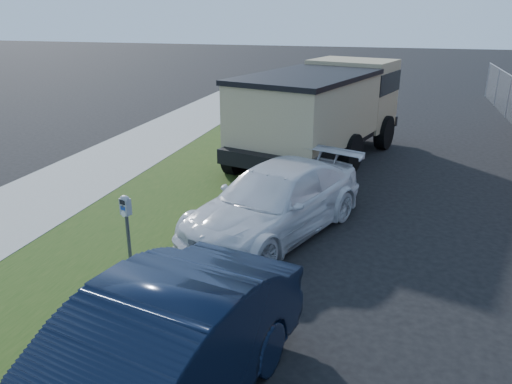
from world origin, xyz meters
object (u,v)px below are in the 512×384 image
(white_wagon, at_px, (277,200))
(dump_truck, at_px, (324,107))
(parking_meter, at_px, (126,216))
(navy_sedan, at_px, (144,372))

(white_wagon, distance_m, dump_truck, 6.06)
(parking_meter, distance_m, white_wagon, 3.28)
(white_wagon, bearing_deg, parking_meter, -109.16)
(parking_meter, height_order, dump_truck, dump_truck)
(white_wagon, xyz_separation_m, navy_sedan, (-0.14, -5.68, 0.09))
(parking_meter, bearing_deg, dump_truck, 93.08)
(parking_meter, bearing_deg, white_wagon, 67.18)
(dump_truck, bearing_deg, white_wagon, -74.80)
(parking_meter, xyz_separation_m, dump_truck, (2.23, 8.46, 0.52))
(navy_sedan, bearing_deg, dump_truck, 100.41)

